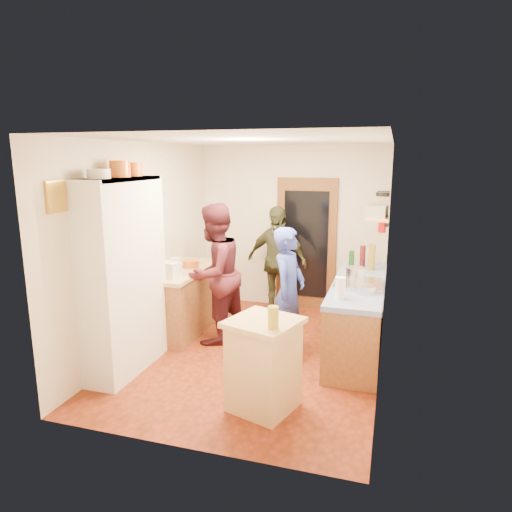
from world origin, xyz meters
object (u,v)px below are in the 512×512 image
at_px(hutch_body, 124,277).
at_px(island_base, 264,367).
at_px(person_left, 219,273).
at_px(person_back, 277,261).
at_px(right_counter_base, 358,318).
at_px(person_hob, 290,293).

xyz_separation_m(hutch_body, island_base, (1.74, -0.39, -0.67)).
bearing_deg(person_left, person_back, 174.04).
bearing_deg(hutch_body, right_counter_base, 27.47).
distance_m(hutch_body, island_base, 1.91).
height_order(right_counter_base, person_back, person_back).
relative_size(hutch_body, person_hob, 1.38).
relative_size(person_left, person_back, 1.08).
bearing_deg(person_back, person_left, -98.35).
height_order(person_left, person_back, person_left).
relative_size(right_counter_base, person_left, 1.20).
distance_m(hutch_body, right_counter_base, 2.90).
height_order(hutch_body, person_hob, hutch_body).
xyz_separation_m(right_counter_base, person_back, (-1.31, 1.00, 0.43)).
bearing_deg(hutch_body, person_back, 62.64).
xyz_separation_m(right_counter_base, island_base, (-0.76, -1.69, 0.01)).
xyz_separation_m(island_base, person_hob, (-0.03, 1.28, 0.37)).
relative_size(hutch_body, right_counter_base, 1.00).
bearing_deg(person_hob, hutch_body, 126.06).
relative_size(hutch_body, island_base, 2.56).
bearing_deg(right_counter_base, person_left, -173.51).
relative_size(island_base, person_back, 0.51).
distance_m(person_left, person_back, 1.30).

